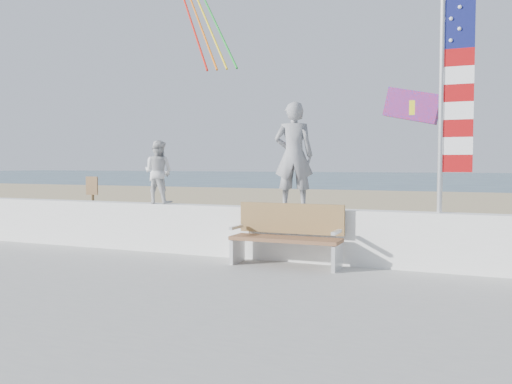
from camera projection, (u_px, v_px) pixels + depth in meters
ground at (195, 292)px, 7.73m from camera, size 220.00×220.00×0.00m
sand at (343, 224)px, 16.02m from camera, size 90.00×40.00×0.08m
seawall at (250, 232)px, 9.54m from camera, size 30.00×0.35×0.90m
adult at (294, 155)px, 9.16m from camera, size 0.73×0.57×1.79m
child at (158, 172)px, 10.21m from camera, size 0.58×0.45×1.19m
bench at (287, 234)px, 8.79m from camera, size 1.80×0.57×1.00m
flag at (450, 87)px, 8.15m from camera, size 0.50×0.08×3.50m
parafoil_kite at (414, 106)px, 10.36m from camera, size 1.11×0.37×0.75m
sign at (92, 202)px, 12.41m from camera, size 0.32×0.07×1.46m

